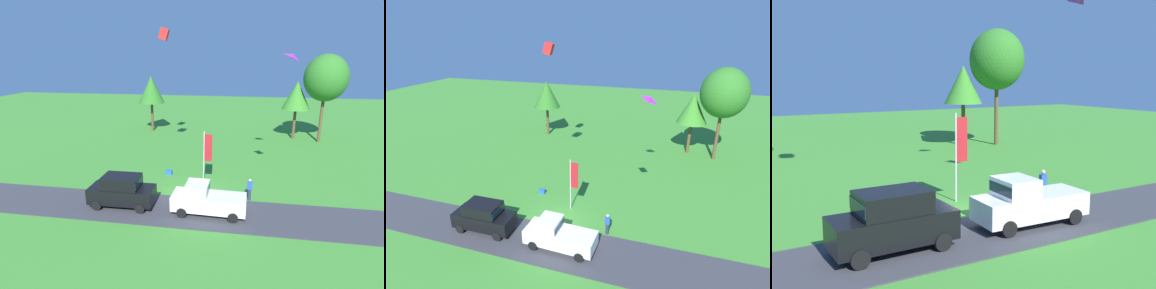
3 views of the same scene
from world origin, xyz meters
The scene contains 12 objects.
ground_plane centered at (0.00, 0.00, 0.00)m, with size 120.00×120.00×0.00m, color #3D842D.
pavement_strip centered at (0.00, -2.51, 0.03)m, with size 36.00×4.40×0.06m, color #38383D.
car_suv_near_entrance centered at (-4.79, -2.42, 1.30)m, with size 4.63×2.10×2.28m.
car_pickup_mid_row centered at (1.25, -2.53, 1.11)m, with size 5.07×2.19×2.14m.
person_on_lawn centered at (4.24, -0.03, 0.88)m, with size 0.36×0.24×1.71m.
tree_left_of_center centered at (-9.06, 19.85, 5.86)m, with size 3.67×3.67×7.74m.
tree_right_of_center centered at (10.28, 18.62, 5.60)m, with size 3.50×3.50×7.39m.
tree_lone_near centered at (13.20, 17.47, 7.89)m, with size 5.07×5.07×10.70m.
flag_banner centered at (0.73, 2.38, 2.91)m, with size 0.71×0.08×4.59m.
cooler_box centered at (-2.89, 3.97, 0.20)m, with size 0.56×0.40×0.40m, color blue.
kite_diamond_high_right centered at (6.56, 0.45, 10.42)m, with size 0.94×0.85×0.25m, color purple.
kite_box_trailing_tail centered at (-4.87, 11.24, 12.61)m, with size 0.82×0.82×1.15m, color red.
Camera 1 is at (3.22, -20.86, 10.45)m, focal length 28.00 mm.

